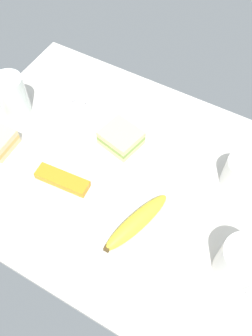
# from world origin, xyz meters

# --- Properties ---
(tabletop) EXTENTS (0.90, 0.64, 0.02)m
(tabletop) POSITION_xyz_m (0.00, 0.00, 0.01)
(tabletop) COLOR beige
(tabletop) RESTS_ON ground
(coffee_mug_black) EXTENTS (0.10, 0.08, 0.09)m
(coffee_mug_black) POSITION_xyz_m (0.24, 0.11, 0.07)
(coffee_mug_black) COLOR white
(coffee_mug_black) RESTS_ON tabletop
(coffee_mug_milky) EXTENTS (0.11, 0.10, 0.10)m
(coffee_mug_milky) POSITION_xyz_m (0.31, -0.09, 0.07)
(coffee_mug_milky) COLOR white
(coffee_mug_milky) RESTS_ON tabletop
(sandwich_side) EXTENTS (0.11, 0.10, 0.04)m
(sandwich_side) POSITION_xyz_m (-0.06, 0.08, 0.04)
(sandwich_side) COLOR beige
(sandwich_side) RESTS_ON tabletop
(glass_of_milk) EXTENTS (0.08, 0.08, 0.11)m
(glass_of_milk) POSITION_xyz_m (-0.37, 0.03, 0.07)
(glass_of_milk) COLOR silver
(glass_of_milk) RESTS_ON tabletop
(banana) EXTENTS (0.09, 0.19, 0.04)m
(banana) POSITION_xyz_m (0.09, -0.11, 0.04)
(banana) COLOR yellow
(banana) RESTS_ON tabletop
(spoon) EXTENTS (0.12, 0.05, 0.01)m
(spoon) POSITION_xyz_m (-0.25, 0.14, 0.02)
(spoon) COLOR silver
(spoon) RESTS_ON tabletop
(snack_bar) EXTENTS (0.14, 0.05, 0.02)m
(snack_bar) POSITION_xyz_m (-0.12, -0.09, 0.03)
(snack_bar) COLOR orange
(snack_bar) RESTS_ON tabletop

